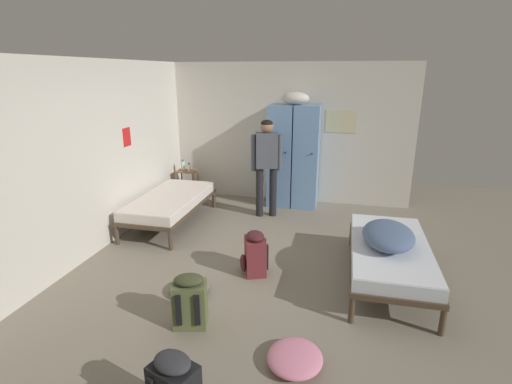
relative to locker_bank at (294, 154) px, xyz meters
name	(u,v)px	position (x,y,z in m)	size (l,w,h in m)	color
ground_plane	(251,270)	(-0.15, -2.61, -0.97)	(9.26, 9.26, 0.00)	gray
room_backdrop	(192,147)	(-1.41, -1.33, 0.32)	(4.53, 5.85, 2.58)	beige
locker_bank	(294,154)	(0.00, 0.00, 0.00)	(0.90, 0.55, 2.07)	#6B93C6
shelf_unit	(187,182)	(-2.06, -0.11, -0.62)	(0.38, 0.30, 0.57)	brown
bed_right	(390,252)	(1.50, -2.50, -0.59)	(0.90, 1.90, 0.49)	#473828
bed_left_rear	(170,202)	(-1.81, -1.40, -0.59)	(0.90, 1.90, 0.49)	#473828
bedding_heap	(388,235)	(1.46, -2.53, -0.36)	(0.58, 0.85, 0.24)	slate
person_traveler	(267,159)	(-0.36, -0.67, 0.03)	(0.51, 0.30, 1.66)	black
water_bottle	(183,165)	(-2.14, -0.09, -0.31)	(0.07, 0.07, 0.21)	silver
lotion_bottle	(189,168)	(-1.99, -0.15, -0.33)	(0.05, 0.05, 0.17)	white
backpack_maroon	(254,254)	(-0.09, -2.67, -0.71)	(0.40, 0.38, 0.55)	maroon
backpack_olive	(190,301)	(-0.47, -3.81, -0.71)	(0.37, 0.38, 0.55)	#566038
clothes_pile_grey	(190,288)	(-0.70, -3.28, -0.91)	(0.44, 0.47, 0.12)	slate
clothes_pile_pink	(295,358)	(0.61, -4.12, -0.90)	(0.48, 0.52, 0.13)	pink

